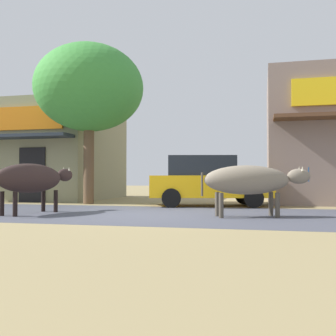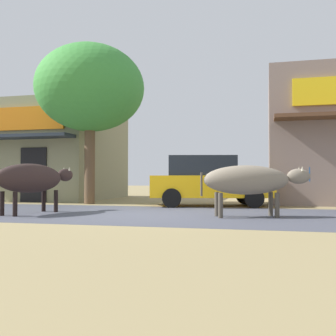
# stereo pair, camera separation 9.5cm
# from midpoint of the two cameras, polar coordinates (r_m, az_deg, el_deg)

# --- Properties ---
(ground) EXTENTS (80.00, 80.00, 0.00)m
(ground) POSITION_cam_midpoint_polar(r_m,az_deg,el_deg) (10.28, -2.65, -6.55)
(ground) COLOR #938156
(asphalt_road) EXTENTS (72.00, 5.31, 0.00)m
(asphalt_road) POSITION_cam_midpoint_polar(r_m,az_deg,el_deg) (10.28, -2.65, -6.54)
(asphalt_road) COLOR #464954
(asphalt_road) RESTS_ON ground
(storefront_left_cafe) EXTENTS (6.02, 6.35, 4.15)m
(storefront_left_cafe) POSITION_cam_midpoint_polar(r_m,az_deg,el_deg) (19.16, -17.38, 2.07)
(storefront_left_cafe) COLOR gray
(storefront_left_cafe) RESTS_ON ground
(roadside_tree) EXTENTS (3.90, 3.90, 5.73)m
(roadside_tree) POSITION_cam_midpoint_polar(r_m,az_deg,el_deg) (14.94, -11.34, 11.04)
(roadside_tree) COLOR brown
(roadside_tree) RESTS_ON ground
(parked_hatchback_car) EXTENTS (4.21, 2.59, 1.64)m
(parked_hatchback_car) POSITION_cam_midpoint_polar(r_m,az_deg,el_deg) (13.32, 5.40, -1.77)
(parked_hatchback_car) COLOR yellow
(parked_hatchback_car) RESTS_ON ground
(cow_near_brown) EXTENTS (1.06, 2.73, 1.29)m
(cow_near_brown) POSITION_cam_midpoint_polar(r_m,az_deg,el_deg) (10.88, -18.98, -1.45)
(cow_near_brown) COLOR #302320
(cow_near_brown) RESTS_ON ground
(cow_far_dark) EXTENTS (2.58, 1.23, 1.22)m
(cow_far_dark) POSITION_cam_midpoint_polar(r_m,az_deg,el_deg) (9.62, 11.26, -1.74)
(cow_far_dark) COLOR gray
(cow_far_dark) RESTS_ON ground
(pedestrian_by_shop) EXTENTS (0.48, 0.61, 1.48)m
(pedestrian_by_shop) POSITION_cam_midpoint_polar(r_m,az_deg,el_deg) (14.09, 19.09, -1.61)
(pedestrian_by_shop) COLOR #3F3F47
(pedestrian_by_shop) RESTS_ON ground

